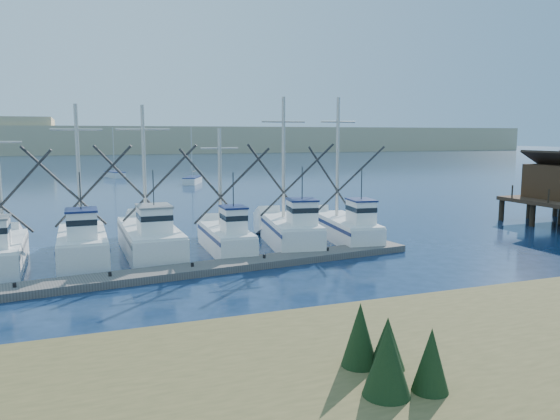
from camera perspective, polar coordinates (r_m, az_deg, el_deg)
name	(u,v)px	position (r m, az deg, el deg)	size (l,w,h in m)	color
ground	(415,293)	(24.97, 13.96, -8.38)	(500.00, 500.00, 0.00)	#0C2038
shore_bank	(374,418)	(12.79, 9.77, -20.66)	(40.00, 10.00, 1.60)	#4C422D
floating_dock	(173,272)	(27.44, -11.12, -6.42)	(27.80, 1.85, 0.37)	#605B56
dune_ridge	(109,140)	(230.05, -17.48, 7.03)	(360.00, 60.00, 10.00)	tan
trawler_fleet	(163,239)	(31.92, -12.16, -3.02)	(27.86, 8.90, 9.33)	white
sailboat_near	(193,180)	(78.47, -9.12, 3.09)	(3.71, 5.55, 8.10)	white
sailboat_far	(115,174)	(92.88, -16.89, 3.58)	(3.21, 5.40, 8.10)	white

